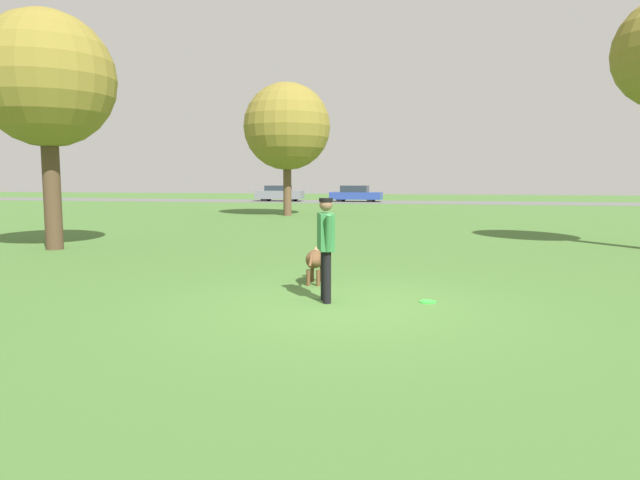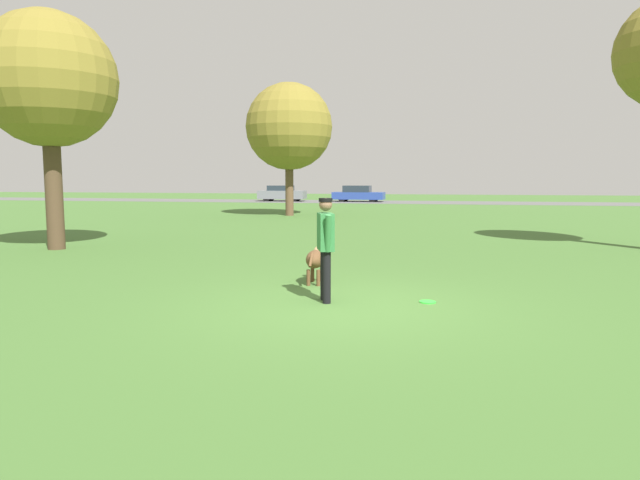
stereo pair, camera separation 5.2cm
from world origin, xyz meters
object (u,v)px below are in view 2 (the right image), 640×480
at_px(frisbee, 428,302).
at_px(tree_near_left, 48,81).
at_px(dog, 316,260).
at_px(parked_car_grey, 282,193).
at_px(person, 326,240).
at_px(parked_car_blue, 358,194).
at_px(tree_far_left, 289,127).

distance_m(frisbee, tree_near_left, 12.08).
distance_m(dog, frisbee, 2.46).
bearing_deg(parked_car_grey, dog, -75.41).
relative_size(person, tree_near_left, 0.26).
xyz_separation_m(person, parked_car_blue, (-4.78, 37.64, -0.34)).
bearing_deg(parked_car_blue, parked_car_grey, -175.18).
bearing_deg(parked_car_grey, tree_far_left, -75.13).
relative_size(dog, parked_car_grey, 0.28).
relative_size(person, frisbee, 6.27).
distance_m(frisbee, parked_car_grey, 39.24).
height_order(person, tree_near_left, tree_near_left).
bearing_deg(parked_car_grey, parked_car_blue, 0.42).
bearing_deg(parked_car_blue, frisbee, -77.94).
bearing_deg(parked_car_grey, tree_near_left, -87.38).
bearing_deg(dog, parked_car_blue, 4.19).
bearing_deg(frisbee, person, -170.47).
relative_size(person, parked_car_grey, 0.42).
bearing_deg(dog, parked_car_grey, 14.02).
bearing_deg(person, parked_car_grey, 177.52).
relative_size(frisbee, parked_car_blue, 0.06).
xyz_separation_m(person, tree_far_left, (-5.88, 19.91, 3.57)).
bearing_deg(person, tree_near_left, -139.57).
height_order(dog, frisbee, dog).
height_order(frisbee, parked_car_grey, parked_car_grey).
bearing_deg(tree_far_left, parked_car_grey, 106.89).
bearing_deg(person, frisbee, 80.40).
xyz_separation_m(dog, tree_near_left, (-8.07, 3.52, 4.08)).
xyz_separation_m(parked_car_grey, parked_car_blue, (6.40, 0.27, -0.01)).
distance_m(person, parked_car_blue, 37.94).
bearing_deg(tree_near_left, dog, -23.55).
height_order(person, dog, person).
distance_m(frisbee, parked_car_blue, 37.91).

